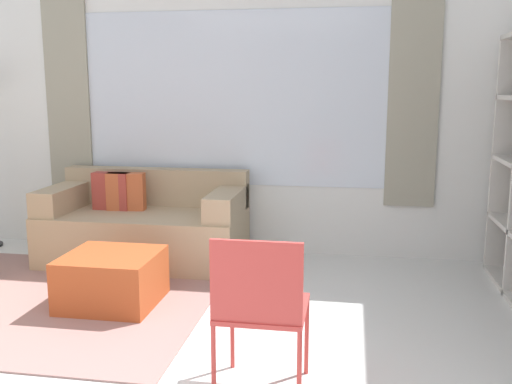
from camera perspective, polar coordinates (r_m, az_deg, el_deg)
wall_back at (r=5.40m, az=-2.30°, el=8.26°), size 6.51×0.11×2.70m
area_rug at (r=4.64m, az=-21.79°, el=-9.92°), size 2.72×2.08×0.01m
couch_main at (r=5.28m, az=-11.01°, el=-3.37°), size 1.76×0.89×0.80m
ottoman at (r=4.29m, az=-14.19°, el=-8.49°), size 0.65×0.62×0.38m
folding_chair at (r=2.85m, az=0.43°, el=-11.00°), size 0.44×0.46×0.86m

